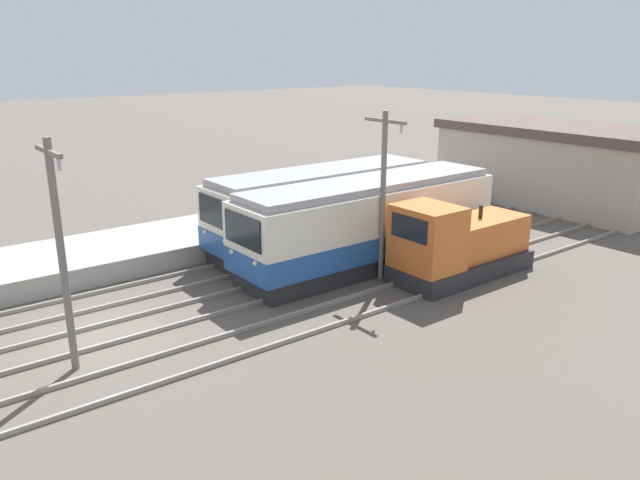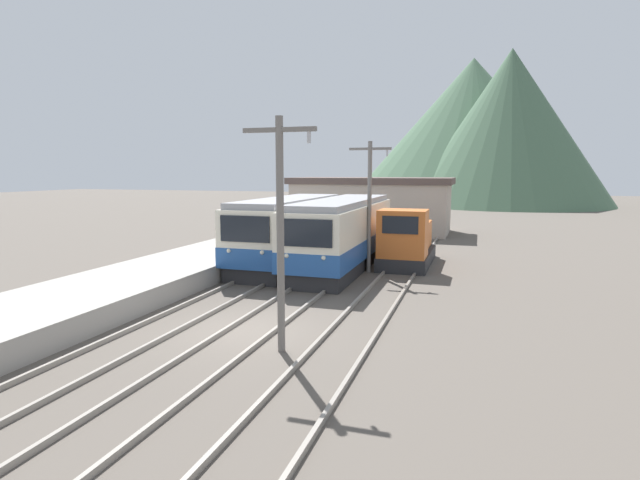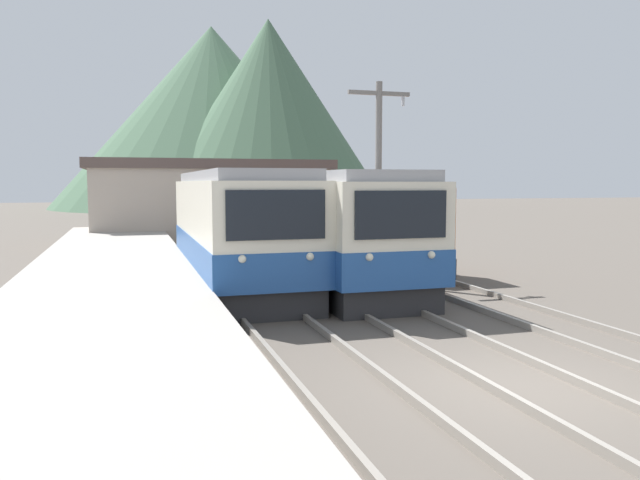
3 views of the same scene
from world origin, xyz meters
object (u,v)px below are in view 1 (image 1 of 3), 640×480
commuter_train_center (369,226)px  catenary_mast_mid (383,190)px  commuter_train_left (323,212)px  shunting_locomotive (457,246)px  catenary_mast_near (61,248)px

commuter_train_center → catenary_mast_mid: bearing=-25.8°
commuter_train_left → catenary_mast_mid: (4.31, -0.59, 1.80)m
shunting_locomotive → catenary_mast_mid: (-1.49, -2.46, 2.22)m
commuter_train_center → catenary_mast_mid: catenary_mast_mid is taller
shunting_locomotive → catenary_mast_near: bearing=-96.2°
commuter_train_left → commuter_train_center: 2.80m
commuter_train_left → catenary_mast_near: 12.68m
commuter_train_center → shunting_locomotive: bearing=29.9°
shunting_locomotive → catenary_mast_mid: catenary_mast_mid is taller
commuter_train_left → commuter_train_center: size_ratio=0.90×
commuter_train_left → catenary_mast_mid: 4.71m
commuter_train_left → commuter_train_center: commuter_train_left is taller
catenary_mast_near → catenary_mast_mid: (0.00, 11.20, 0.00)m
shunting_locomotive → catenary_mast_mid: 3.63m
catenary_mast_mid → shunting_locomotive: bearing=58.7°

